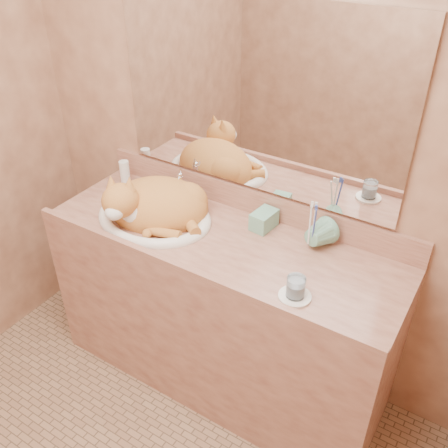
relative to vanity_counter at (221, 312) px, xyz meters
The scene contains 12 objects.
wall_back 0.87m from the vanity_counter, 90.00° to the left, with size 2.40×0.02×2.50m, color brown.
vanity_counter is the anchor object (origin of this frame).
mirror 1.00m from the vanity_counter, 90.00° to the left, with size 1.30×0.02×0.80m, color white.
sink_basin 0.61m from the vanity_counter, behind, with size 0.54×0.45×0.17m, color white, non-canonical shape.
faucet 0.64m from the vanity_counter, 151.48° to the left, with size 0.04×0.11×0.15m, color white, non-canonical shape.
cat 0.61m from the vanity_counter, behind, with size 0.46×0.38×0.25m, color #B26729, non-canonical shape.
soap_dispenser 0.54m from the vanity_counter, 48.02° to the left, with size 0.08×0.08×0.18m, color #6FB296.
toothbrush_cup 0.61m from the vanity_counter, 19.82° to the left, with size 0.12×0.12×0.11m, color #6FB296.
toothbrushes 0.68m from the vanity_counter, 19.82° to the left, with size 0.04×0.04×0.24m, color white, non-canonical shape.
saucer 0.63m from the vanity_counter, 20.98° to the right, with size 0.12×0.12×0.01m, color white.
water_glass 0.66m from the vanity_counter, 20.98° to the right, with size 0.07×0.07×0.08m, color silver.
lotion_bottle 0.85m from the vanity_counter, 166.06° to the left, with size 0.05×0.05×0.12m, color white.
Camera 1 is at (0.93, -0.74, 2.10)m, focal length 40.00 mm.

